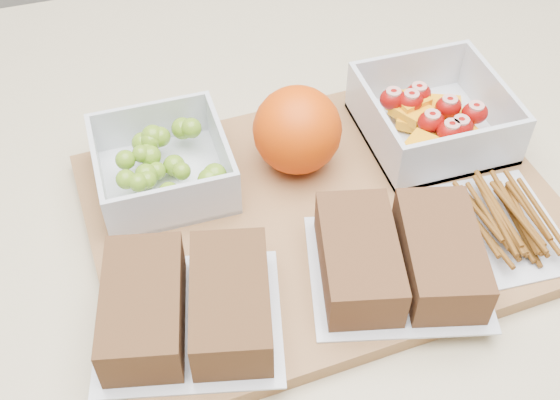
% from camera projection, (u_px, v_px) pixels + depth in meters
% --- Properties ---
extents(cutting_board, '(0.43, 0.32, 0.02)m').
position_uv_depth(cutting_board, '(325.00, 214.00, 0.65)').
color(cutting_board, '#96693E').
rests_on(cutting_board, counter).
extents(grape_container, '(0.12, 0.12, 0.05)m').
position_uv_depth(grape_container, '(164.00, 164.00, 0.65)').
color(grape_container, silver).
rests_on(grape_container, cutting_board).
extents(fruit_container, '(0.13, 0.13, 0.06)m').
position_uv_depth(fruit_container, '(432.00, 118.00, 0.69)').
color(fruit_container, silver).
rests_on(fruit_container, cutting_board).
extents(orange, '(0.08, 0.08, 0.08)m').
position_uv_depth(orange, '(297.00, 130.00, 0.65)').
color(orange, '#E74705').
rests_on(orange, cutting_board).
extents(sandwich_bag_left, '(0.17, 0.16, 0.04)m').
position_uv_depth(sandwich_bag_left, '(187.00, 305.00, 0.54)').
color(sandwich_bag_left, silver).
rests_on(sandwich_bag_left, cutting_board).
extents(sandwich_bag_center, '(0.17, 0.16, 0.04)m').
position_uv_depth(sandwich_bag_center, '(399.00, 257.00, 0.58)').
color(sandwich_bag_center, silver).
rests_on(sandwich_bag_center, cutting_board).
extents(pretzel_bag, '(0.11, 0.13, 0.03)m').
position_uv_depth(pretzel_bag, '(502.00, 219.00, 0.62)').
color(pretzel_bag, silver).
rests_on(pretzel_bag, cutting_board).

